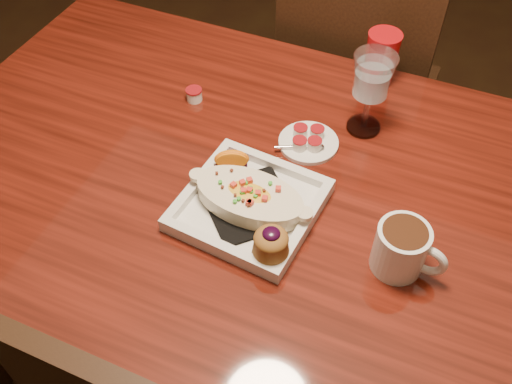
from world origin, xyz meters
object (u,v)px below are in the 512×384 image
at_px(table, 273,215).
at_px(chair_far, 353,93).
at_px(coffee_mug, 402,248).
at_px(saucer, 307,141).
at_px(red_tumbler, 381,59).
at_px(goblet, 372,81).
at_px(plate, 251,205).

bearing_deg(table, chair_far, 90.00).
distance_m(coffee_mug, saucer, 0.33).
distance_m(chair_far, red_tumbler, 0.40).
relative_size(coffee_mug, red_tumbler, 1.01).
bearing_deg(goblet, chair_far, 105.56).
distance_m(plate, red_tumbler, 0.49).
distance_m(table, goblet, 0.34).
relative_size(saucer, red_tumbler, 0.99).
height_order(coffee_mug, red_tumbler, red_tumbler).
relative_size(goblet, red_tumbler, 1.44).
bearing_deg(chair_far, red_tumbler, 112.01).
relative_size(plate, red_tumbler, 2.07).
relative_size(plate, saucer, 2.09).
distance_m(plate, goblet, 0.35).
relative_size(coffee_mug, saucer, 1.02).
bearing_deg(red_tumbler, goblet, -84.39).
xyz_separation_m(table, chair_far, (-0.00, 0.63, -0.15)).
distance_m(table, saucer, 0.17).
distance_m(goblet, red_tumbler, 0.18).
xyz_separation_m(goblet, saucer, (-0.09, -0.10, -0.12)).
height_order(goblet, saucer, goblet).
bearing_deg(saucer, table, -99.34).
distance_m(goblet, saucer, 0.18).
distance_m(coffee_mug, goblet, 0.36).
distance_m(coffee_mug, red_tumbler, 0.51).
height_order(plate, coffee_mug, coffee_mug).
bearing_deg(coffee_mug, table, 167.08).
xyz_separation_m(plate, red_tumbler, (0.11, 0.48, 0.03)).
distance_m(plate, saucer, 0.22).
bearing_deg(table, coffee_mug, -18.77).
distance_m(table, coffee_mug, 0.32).
bearing_deg(red_tumbler, plate, -102.51).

